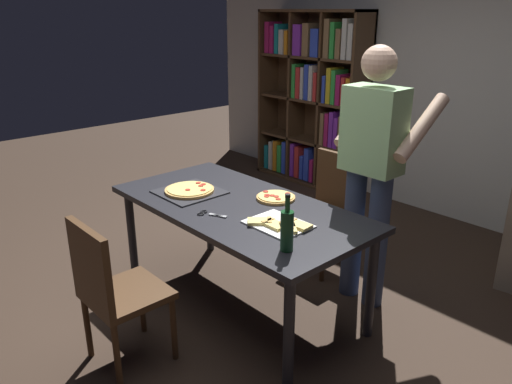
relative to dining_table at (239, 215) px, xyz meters
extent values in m
plane|color=#38281E|center=(0.00, 0.00, -0.68)|extent=(12.00, 12.00, 0.00)
cube|color=silver|center=(0.00, 2.60, 0.72)|extent=(6.40, 0.10, 2.80)
cube|color=#232328|center=(0.00, 0.00, 0.05)|extent=(1.79, 0.89, 0.04)
cylinder|color=#232328|center=(-0.81, -0.36, -0.32)|extent=(0.06, 0.06, 0.71)
cylinder|color=#232328|center=(0.81, -0.36, -0.32)|extent=(0.06, 0.06, 0.71)
cylinder|color=#232328|center=(-0.81, 0.36, -0.32)|extent=(0.06, 0.06, 0.71)
cylinder|color=#232328|center=(0.81, 0.36, -0.32)|extent=(0.06, 0.06, 0.71)
cube|color=#472D19|center=(0.00, -0.84, -0.25)|extent=(0.42, 0.42, 0.04)
cube|color=#472D19|center=(0.00, -1.03, 0.00)|extent=(0.42, 0.04, 0.45)
cylinder|color=#472D19|center=(0.18, -0.66, -0.47)|extent=(0.04, 0.04, 0.41)
cylinder|color=#472D19|center=(-0.18, -0.66, -0.47)|extent=(0.04, 0.04, 0.41)
cylinder|color=#472D19|center=(0.18, -1.02, -0.47)|extent=(0.04, 0.04, 0.41)
cylinder|color=#472D19|center=(-0.18, -1.02, -0.47)|extent=(0.04, 0.04, 0.41)
cube|color=#472D19|center=(0.00, 0.84, -0.25)|extent=(0.42, 0.42, 0.04)
cube|color=#472D19|center=(0.00, 1.03, 0.00)|extent=(0.42, 0.04, 0.45)
cylinder|color=#472D19|center=(-0.18, 0.66, -0.47)|extent=(0.04, 0.04, 0.41)
cylinder|color=#472D19|center=(0.18, 0.66, -0.47)|extent=(0.04, 0.04, 0.41)
cylinder|color=#472D19|center=(-0.18, 1.02, -0.47)|extent=(0.04, 0.04, 0.41)
cylinder|color=#472D19|center=(0.18, 1.02, -0.47)|extent=(0.04, 0.04, 0.41)
cube|color=#513823|center=(-2.16, 2.35, 0.30)|extent=(0.03, 0.35, 1.95)
cube|color=#513823|center=(-0.79, 2.35, 0.30)|extent=(0.03, 0.35, 1.95)
cube|color=#513823|center=(-1.48, 2.35, 1.26)|extent=(1.40, 0.35, 0.03)
cube|color=#513823|center=(-1.48, 2.35, -0.66)|extent=(1.40, 0.35, 0.03)
cube|color=#513823|center=(-1.48, 2.51, 0.30)|extent=(1.40, 0.03, 1.95)
cube|color=#513823|center=(-1.48, 2.35, -0.18)|extent=(1.34, 0.29, 0.03)
cube|color=#513823|center=(-1.48, 2.35, 0.30)|extent=(1.34, 0.29, 0.03)
cube|color=#513823|center=(-1.48, 2.35, 0.77)|extent=(1.34, 0.29, 0.03)
cube|color=#513823|center=(-1.70, 2.35, 0.30)|extent=(0.03, 0.29, 1.89)
cube|color=#513823|center=(-1.25, 2.35, 0.30)|extent=(0.03, 0.29, 1.89)
cube|color=teal|center=(-2.08, 2.33, -0.49)|extent=(0.06, 0.22, 0.30)
cube|color=silver|center=(-2.00, 2.33, -0.45)|extent=(0.05, 0.22, 0.36)
cube|color=orange|center=(-1.92, 2.33, -0.44)|extent=(0.05, 0.22, 0.38)
cube|color=green|center=(-1.85, 2.33, -0.46)|extent=(0.06, 0.22, 0.34)
cube|color=blue|center=(-1.77, 2.33, -0.44)|extent=(0.06, 0.22, 0.40)
cube|color=purple|center=(-1.63, 2.33, -0.43)|extent=(0.05, 0.22, 0.40)
cube|color=red|center=(-1.55, 2.33, -0.44)|extent=(0.06, 0.22, 0.38)
cube|color=blue|center=(-1.48, 2.33, -0.49)|extent=(0.05, 0.22, 0.28)
cube|color=blue|center=(-1.40, 2.33, -0.44)|extent=(0.07, 0.22, 0.39)
cube|color=#B21E66|center=(-1.32, 2.33, -0.50)|extent=(0.05, 0.22, 0.27)
cube|color=red|center=(-1.19, 2.33, -0.45)|extent=(0.06, 0.22, 0.37)
cube|color=orange|center=(-1.13, 2.33, -0.43)|extent=(0.05, 0.22, 0.40)
cube|color=#B21E66|center=(-1.06, 2.33, -0.45)|extent=(0.04, 0.22, 0.37)
cube|color=silver|center=(-1.00, 2.33, -0.45)|extent=(0.05, 0.22, 0.36)
cube|color=#B21E66|center=(-0.93, 2.33, -0.49)|extent=(0.05, 0.22, 0.29)
cube|color=yellow|center=(-0.87, 2.33, -0.49)|extent=(0.05, 0.22, 0.29)
cube|color=olive|center=(-1.19, 2.33, 0.02)|extent=(0.05, 0.22, 0.36)
cube|color=#B21E66|center=(-1.13, 2.33, 0.02)|extent=(0.05, 0.22, 0.36)
cube|color=purple|center=(-1.06, 2.33, 0.03)|extent=(0.05, 0.22, 0.39)
cube|color=purple|center=(-1.00, 2.33, 0.01)|extent=(0.05, 0.22, 0.34)
cube|color=olive|center=(-0.93, 2.33, 0.02)|extent=(0.06, 0.22, 0.36)
cube|color=olive|center=(-0.87, 2.33, -0.01)|extent=(0.04, 0.22, 0.29)
cube|color=green|center=(-1.64, 2.33, 0.50)|extent=(0.05, 0.22, 0.38)
cube|color=red|center=(-1.57, 2.33, 0.49)|extent=(0.06, 0.22, 0.35)
cube|color=silver|center=(-1.51, 2.33, 0.49)|extent=(0.04, 0.22, 0.35)
cube|color=blue|center=(-1.45, 2.33, 0.51)|extent=(0.06, 0.22, 0.39)
cube|color=silver|center=(-1.38, 2.33, 0.50)|extent=(0.05, 0.22, 0.38)
cube|color=red|center=(-1.32, 2.33, 0.47)|extent=(0.04, 0.22, 0.31)
cube|color=blue|center=(-1.19, 2.33, 0.46)|extent=(0.04, 0.22, 0.29)
cube|color=yellow|center=(-1.13, 2.33, 0.50)|extent=(0.06, 0.22, 0.38)
cube|color=green|center=(-1.06, 2.33, 0.49)|extent=(0.05, 0.22, 0.36)
cube|color=#B21E66|center=(-1.00, 2.33, 0.47)|extent=(0.06, 0.22, 0.32)
cube|color=red|center=(-0.93, 2.33, 0.46)|extent=(0.04, 0.22, 0.30)
cube|color=orange|center=(-0.87, 2.33, 0.46)|extent=(0.05, 0.22, 0.29)
cube|color=#B21E66|center=(-2.08, 2.33, 0.96)|extent=(0.07, 0.22, 0.35)
cube|color=#B21E66|center=(-2.00, 2.33, 0.94)|extent=(0.05, 0.22, 0.31)
cube|color=teal|center=(-1.92, 2.33, 0.95)|extent=(0.06, 0.22, 0.33)
cube|color=silver|center=(-1.85, 2.33, 0.92)|extent=(0.07, 0.22, 0.27)
cube|color=orange|center=(-1.77, 2.33, 0.92)|extent=(0.05, 0.22, 0.26)
cube|color=purple|center=(-1.61, 2.33, 0.95)|extent=(0.11, 0.22, 0.33)
cube|color=olive|center=(-1.48, 2.33, 0.96)|extent=(0.09, 0.22, 0.35)
cube|color=blue|center=(-1.35, 2.33, 0.93)|extent=(0.11, 0.22, 0.29)
cube|color=olive|center=(-1.19, 2.33, 0.98)|extent=(0.07, 0.22, 0.39)
cube|color=green|center=(-1.11, 2.33, 0.97)|extent=(0.05, 0.22, 0.36)
cube|color=olive|center=(-1.03, 2.33, 0.93)|extent=(0.06, 0.22, 0.30)
cube|color=silver|center=(-0.95, 2.33, 0.98)|extent=(0.06, 0.22, 0.40)
cube|color=silver|center=(-0.88, 2.33, 0.96)|extent=(0.06, 0.22, 0.35)
cylinder|color=#38476B|center=(0.62, 0.69, -0.20)|extent=(0.14, 0.14, 0.95)
cylinder|color=#38476B|center=(0.42, 0.69, -0.20)|extent=(0.14, 0.14, 0.95)
cube|color=#99CC8C|center=(0.52, 0.69, 0.55)|extent=(0.38, 0.22, 0.55)
sphere|color=#E0B293|center=(0.52, 0.69, 0.96)|extent=(0.22, 0.22, 0.22)
cylinder|color=#E0B293|center=(0.75, 0.87, 0.57)|extent=(0.09, 0.50, 0.39)
cylinder|color=#E0B293|center=(0.29, 0.87, 0.57)|extent=(0.09, 0.50, 0.39)
cube|color=#2D2D33|center=(-0.40, -0.11, 0.08)|extent=(0.40, 0.40, 0.01)
cylinder|color=tan|center=(-0.40, -0.11, 0.09)|extent=(0.34, 0.34, 0.02)
cylinder|color=#EACC6B|center=(-0.40, -0.11, 0.10)|extent=(0.31, 0.31, 0.01)
cylinder|color=#B22819|center=(-0.38, -0.14, 0.11)|extent=(0.04, 0.04, 0.00)
cylinder|color=#B22819|center=(-0.40, 0.01, 0.11)|extent=(0.04, 0.04, 0.00)
cylinder|color=#B22819|center=(-0.38, -0.02, 0.11)|extent=(0.04, 0.04, 0.00)
cylinder|color=#B22819|center=(-0.30, -0.07, 0.11)|extent=(0.04, 0.04, 0.00)
cylinder|color=#B22819|center=(-0.45, 0.00, 0.11)|extent=(0.04, 0.04, 0.00)
cube|color=white|center=(0.40, -0.04, 0.08)|extent=(0.36, 0.28, 0.01)
cube|color=#EACC6B|center=(0.50, -0.06, 0.09)|extent=(0.17, 0.16, 0.02)
cube|color=tan|center=(0.46, -0.03, 0.09)|extent=(0.07, 0.09, 0.02)
cube|color=#EACC6B|center=(0.42, -0.09, 0.09)|extent=(0.14, 0.09, 0.02)
cube|color=tan|center=(0.36, -0.08, 0.09)|extent=(0.03, 0.09, 0.02)
cube|color=#EACC6B|center=(0.32, -0.12, 0.09)|extent=(0.16, 0.16, 0.02)
cube|color=tan|center=(0.36, -0.07, 0.09)|extent=(0.08, 0.08, 0.02)
cube|color=#EACC6B|center=(0.52, 0.02, 0.09)|extent=(0.15, 0.10, 0.02)
cube|color=tan|center=(0.46, 0.01, 0.09)|extent=(0.03, 0.09, 0.02)
cylinder|color=#194723|center=(0.67, -0.24, 0.18)|extent=(0.07, 0.07, 0.22)
cylinder|color=#194723|center=(0.67, -0.24, 0.33)|extent=(0.03, 0.03, 0.08)
cylinder|color=black|center=(0.67, -0.24, 0.38)|extent=(0.03, 0.03, 0.02)
cube|color=silver|center=(0.06, -0.22, 0.08)|extent=(0.11, 0.07, 0.01)
cube|color=silver|center=(0.06, -0.22, 0.08)|extent=(0.12, 0.05, 0.01)
torus|color=black|center=(-0.05, -0.25, 0.08)|extent=(0.06, 0.06, 0.01)
torus|color=black|center=(-0.03, -0.29, 0.08)|extent=(0.06, 0.06, 0.01)
cylinder|color=tan|center=(0.09, 0.25, 0.08)|extent=(0.26, 0.26, 0.02)
cylinder|color=#EACC6B|center=(0.09, 0.25, 0.09)|extent=(0.24, 0.24, 0.01)
cylinder|color=#B22819|center=(0.11, 0.24, 0.10)|extent=(0.04, 0.04, 0.00)
cylinder|color=#B22819|center=(0.04, 0.21, 0.10)|extent=(0.04, 0.04, 0.00)
cylinder|color=#B22819|center=(0.12, 0.33, 0.10)|extent=(0.04, 0.04, 0.00)
cylinder|color=#B22819|center=(0.06, 0.19, 0.10)|extent=(0.04, 0.04, 0.00)
cylinder|color=#B22819|center=(0.15, 0.21, 0.10)|extent=(0.04, 0.04, 0.00)
cylinder|color=#B22819|center=(-0.01, 0.25, 0.10)|extent=(0.04, 0.04, 0.00)
cylinder|color=#B22819|center=(0.07, 0.23, 0.10)|extent=(0.04, 0.04, 0.00)
camera|label=1|loc=(2.29, -1.95, 1.27)|focal=34.84mm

